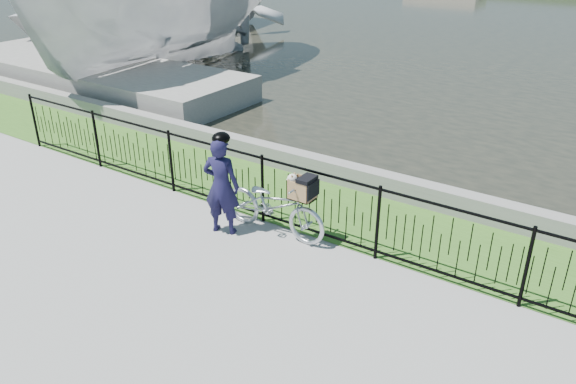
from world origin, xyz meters
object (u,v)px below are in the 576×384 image
Objects in this scene: dock at (94,74)px; boat_near at (163,1)px; bicycle_rig at (275,205)px; cyclist at (221,184)px; boat_far at (145,5)px.

dock is 2.99m from boat_near.
bicycle_rig is 1.11× the size of cyclist.
boat_far is at bearing 125.78° from dock.
dock is 9.80m from cyclist.
boat_far reaches higher than cyclist.
cyclist is 10.33m from boat_near.
boat_near is (-8.47, 6.23, 1.77)m from bicycle_rig.
cyclist reaches higher than bicycle_rig.
boat_near is (-7.78, 6.64, 1.45)m from cyclist.
bicycle_rig reaches higher than dock.
cyclist is 0.13× the size of boat_far.
boat_near reaches higher than bicycle_rig.
boat_far reaches higher than dock.
cyclist is at bearing -149.27° from bicycle_rig.
boat_near is at bearing 139.52° from cyclist.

